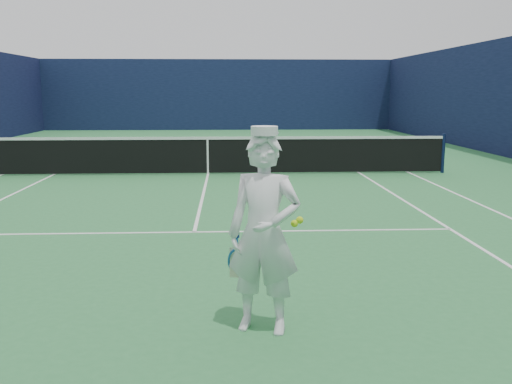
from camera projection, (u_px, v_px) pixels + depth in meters
ground at (208, 174)px, 15.28m from camera, size 80.00×80.00×0.00m
court_markings at (208, 174)px, 15.28m from camera, size 11.03×23.83×0.01m
windscreen_fence at (207, 99)px, 14.94m from camera, size 20.12×36.12×4.00m
tennis_net at (208, 154)px, 15.19m from camera, size 12.88×0.09×1.07m
tennis_player at (264, 233)px, 5.17m from camera, size 0.77×0.67×1.89m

